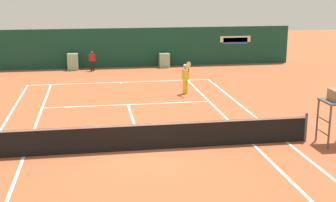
{
  "coord_description": "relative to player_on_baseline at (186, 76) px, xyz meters",
  "views": [
    {
      "loc": [
        -1.62,
        -15.25,
        5.6
      ],
      "look_at": [
        1.49,
        3.64,
        0.8
      ],
      "focal_mm": 49.89,
      "sensor_mm": 36.0,
      "label": 1
    }
  ],
  "objects": [
    {
      "name": "tennis_net",
      "position": [
        -3.19,
        -8.29,
        -0.42
      ],
      "size": [
        12.1,
        0.1,
        1.07
      ],
      "color": "#4C4C51",
      "rests_on": "ground_plane"
    },
    {
      "name": "player_on_baseline",
      "position": [
        0.0,
        0.0,
        0.0
      ],
      "size": [
        0.46,
        0.81,
        1.78
      ],
      "rotation": [
        0.0,
        0.0,
        3.61
      ],
      "color": "yellow",
      "rests_on": "ground_plane"
    },
    {
      "name": "sponsor_back_wall",
      "position": [
        -3.18,
        8.68,
        0.36
      ],
      "size": [
        25.0,
        1.02,
        2.69
      ],
      "color": "#144233",
      "rests_on": "ground_plane"
    },
    {
      "name": "tennis_ball_mid_court",
      "position": [
        -5.8,
        -2.56,
        -0.9
      ],
      "size": [
        0.07,
        0.07,
        0.07
      ],
      "primitive_type": "sphere",
      "color": "#CCE033",
      "rests_on": "ground_plane"
    },
    {
      "name": "ground_plane",
      "position": [
        -3.19,
        -7.71,
        -0.93
      ],
      "size": [
        80.0,
        80.0,
        0.01
      ],
      "color": "#A8512D"
    },
    {
      "name": "ball_kid_left_post",
      "position": [
        -4.8,
        7.47,
        -0.18
      ],
      "size": [
        0.44,
        0.18,
        1.3
      ],
      "rotation": [
        0.0,
        0.0,
        3.17
      ],
      "color": "black",
      "rests_on": "ground_plane"
    }
  ]
}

